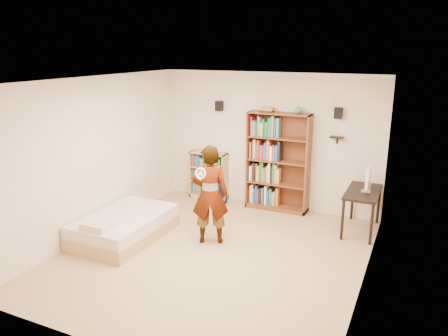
# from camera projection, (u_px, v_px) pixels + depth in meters

# --- Properties ---
(ground) EXTENTS (4.50, 5.00, 0.01)m
(ground) POSITION_uv_depth(u_px,v_px,m) (214.00, 254.00, 6.90)
(ground) COLOR tan
(ground) RESTS_ON ground
(room_shell) EXTENTS (4.52, 5.02, 2.71)m
(room_shell) POSITION_uv_depth(u_px,v_px,m) (213.00, 145.00, 6.43)
(room_shell) COLOR white
(room_shell) RESTS_ON ground
(crown_molding) EXTENTS (4.50, 5.00, 0.06)m
(crown_molding) POSITION_uv_depth(u_px,v_px,m) (213.00, 83.00, 6.19)
(crown_molding) COLOR white
(crown_molding) RESTS_ON room_shell
(speaker_left) EXTENTS (0.14, 0.12, 0.20)m
(speaker_left) POSITION_uv_depth(u_px,v_px,m) (219.00, 106.00, 8.89)
(speaker_left) COLOR black
(speaker_left) RESTS_ON room_shell
(speaker_right) EXTENTS (0.14, 0.12, 0.20)m
(speaker_right) POSITION_uv_depth(u_px,v_px,m) (338.00, 113.00, 7.92)
(speaker_right) COLOR black
(speaker_right) RESTS_ON room_shell
(wall_shelf) EXTENTS (0.25, 0.16, 0.02)m
(wall_shelf) POSITION_uv_depth(u_px,v_px,m) (337.00, 137.00, 8.04)
(wall_shelf) COLOR black
(wall_shelf) RESTS_ON room_shell
(tall_bookshelf) EXTENTS (1.23, 0.36, 1.95)m
(tall_bookshelf) POSITION_uv_depth(u_px,v_px,m) (278.00, 162.00, 8.56)
(tall_bookshelf) COLOR brown
(tall_bookshelf) RESTS_ON ground
(low_bookshelf) EXTENTS (0.81, 0.30, 1.01)m
(low_bookshelf) POSITION_uv_depth(u_px,v_px,m) (209.00, 175.00, 9.34)
(low_bookshelf) COLOR tan
(low_bookshelf) RESTS_ON ground
(computer_desk) EXTENTS (0.55, 1.10, 0.75)m
(computer_desk) POSITION_uv_depth(u_px,v_px,m) (361.00, 211.00, 7.67)
(computer_desk) COLOR black
(computer_desk) RESTS_ON ground
(imac) EXTENTS (0.13, 0.46, 0.45)m
(imac) POSITION_uv_depth(u_px,v_px,m) (367.00, 179.00, 7.47)
(imac) COLOR white
(imac) RESTS_ON computer_desk
(daybed) EXTENTS (1.15, 1.77, 0.52)m
(daybed) POSITION_uv_depth(u_px,v_px,m) (124.00, 223.00, 7.42)
(daybed) COLOR silver
(daybed) RESTS_ON ground
(person) EXTENTS (0.72, 0.61, 1.66)m
(person) POSITION_uv_depth(u_px,v_px,m) (210.00, 195.00, 7.12)
(person) COLOR black
(person) RESTS_ON ground
(wii_wheel) EXTENTS (0.19, 0.07, 0.19)m
(wii_wheel) POSITION_uv_depth(u_px,v_px,m) (201.00, 173.00, 6.73)
(wii_wheel) COLOR white
(wii_wheel) RESTS_ON person
(navy_bag) EXTENTS (0.37, 0.28, 0.46)m
(navy_bag) POSITION_uv_depth(u_px,v_px,m) (218.00, 193.00, 9.10)
(navy_bag) COLOR black
(navy_bag) RESTS_ON ground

